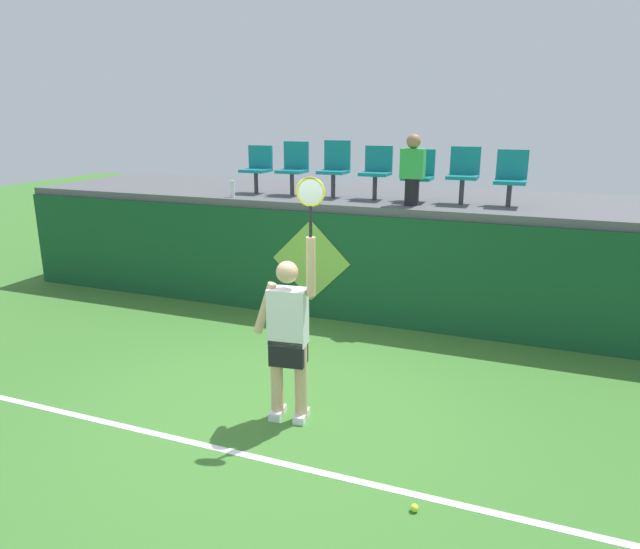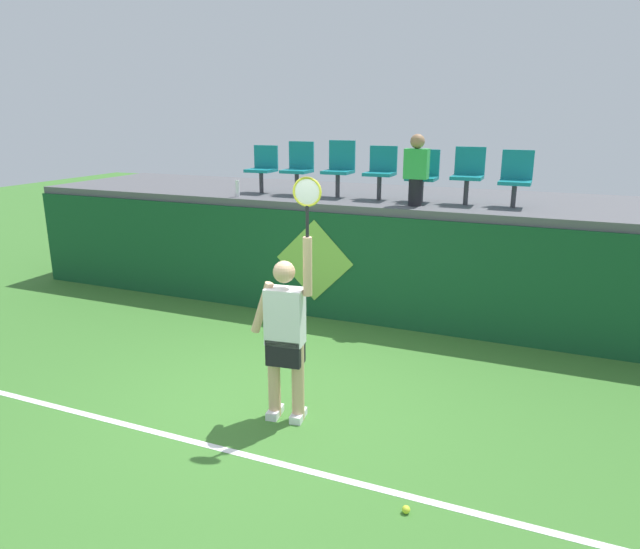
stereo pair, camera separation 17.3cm
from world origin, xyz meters
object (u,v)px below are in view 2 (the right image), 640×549
object	(u,v)px
stadium_chair_4	(423,173)
stadium_chair_3	(381,169)
water_bottle	(237,188)
stadium_chair_1	(299,166)
stadium_chair_2	(340,166)
spectator_0	(416,169)
tennis_ball	(406,509)
stadium_chair_6	(516,177)
stadium_chair_0	(263,166)
tennis_player	(286,333)
stadium_chair_5	(468,172)

from	to	relation	value
stadium_chair_4	stadium_chair_3	bearing A→B (deg)	-179.90
water_bottle	stadium_chair_1	xyz separation A→B (m)	(0.80, 0.63, 0.34)
stadium_chair_2	spectator_0	bearing A→B (deg)	-18.63
tennis_ball	stadium_chair_6	bearing A→B (deg)	86.80
stadium_chair_0	stadium_chair_1	world-z (taller)	stadium_chair_1
stadium_chair_2	stadium_chair_6	distance (m)	2.70
tennis_player	stadium_chair_3	distance (m)	4.06
stadium_chair_5	stadium_chair_6	bearing A→B (deg)	0.21
tennis_ball	stadium_chair_2	distance (m)	5.86
stadium_chair_1	stadium_chair_4	xyz separation A→B (m)	(2.08, -0.00, -0.05)
tennis_player	water_bottle	bearing A→B (deg)	126.98
stadium_chair_5	spectator_0	xyz separation A→B (m)	(-0.67, -0.45, 0.07)
stadium_chair_2	stadium_chair_4	xyz separation A→B (m)	(1.36, -0.01, -0.06)
stadium_chair_3	stadium_chair_2	bearing A→B (deg)	179.41
tennis_player	stadium_chair_1	xyz separation A→B (m)	(-1.62, 3.85, 1.30)
tennis_player	stadium_chair_5	world-z (taller)	stadium_chair_5
stadium_chair_5	stadium_chair_6	world-z (taller)	stadium_chair_5
water_bottle	stadium_chair_1	world-z (taller)	stadium_chair_1
stadium_chair_5	stadium_chair_0	bearing A→B (deg)	-179.96
stadium_chair_1	stadium_chair_2	xyz separation A→B (m)	(0.72, 0.00, 0.02)
tennis_ball	stadium_chair_2	bearing A→B (deg)	116.65
water_bottle	tennis_ball	bearing A→B (deg)	-46.74
stadium_chair_0	stadium_chair_3	world-z (taller)	stadium_chair_3
tennis_ball	water_bottle	bearing A→B (deg)	133.26
stadium_chair_1	stadium_chair_5	xyz separation A→B (m)	(2.75, -0.00, -0.01)
stadium_chair_3	stadium_chair_5	world-z (taller)	stadium_chair_5
stadium_chair_5	spectator_0	world-z (taller)	spectator_0
tennis_player	stadium_chair_6	xyz separation A→B (m)	(1.80, 3.85, 1.26)
spectator_0	stadium_chair_6	bearing A→B (deg)	18.71
tennis_player	stadium_chair_0	distance (m)	4.65
stadium_chair_3	spectator_0	world-z (taller)	spectator_0
tennis_player	stadium_chair_1	size ratio (longest dim) A/B	2.92
tennis_player	stadium_chair_3	size ratio (longest dim) A/B	3.07
stadium_chair_4	stadium_chair_6	world-z (taller)	stadium_chair_6
stadium_chair_4	stadium_chair_0	bearing A→B (deg)	-179.95
water_bottle	stadium_chair_3	size ratio (longest dim) A/B	0.33
tennis_ball	stadium_chair_4	distance (m)	5.41
tennis_ball	stadium_chair_6	size ratio (longest dim) A/B	0.08
stadium_chair_4	tennis_player	bearing A→B (deg)	-96.82
stadium_chair_5	stadium_chair_6	xyz separation A→B (m)	(0.67, 0.00, -0.03)
water_bottle	stadium_chair_4	distance (m)	2.97
tennis_ball	stadium_chair_3	distance (m)	5.59
tennis_player	stadium_chair_2	distance (m)	4.17
tennis_player	tennis_ball	size ratio (longest dim) A/B	38.15
spectator_0	stadium_chair_0	bearing A→B (deg)	170.70
stadium_chair_3	stadium_chair_5	xyz separation A→B (m)	(1.33, 0.00, 0.00)
stadium_chair_1	spectator_0	size ratio (longest dim) A/B	0.84
water_bottle	stadium_chair_3	bearing A→B (deg)	15.82
stadium_chair_0	stadium_chair_5	xyz separation A→B (m)	(3.41, 0.00, 0.03)
stadium_chair_2	stadium_chair_4	bearing A→B (deg)	-0.25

